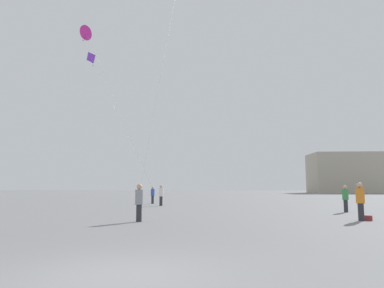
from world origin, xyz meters
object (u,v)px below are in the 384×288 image
object	(u,v)px
person_in_orange	(360,200)
handbag_beside_flyer	(368,218)
building_left_hall	(351,173)
person_in_blue	(153,194)
kite_violet_delta	(93,61)
person_in_green	(345,197)
kite_magenta_diamond	(87,34)
person_in_grey	(139,201)
person_in_white	(161,194)

from	to	relation	value
person_in_orange	handbag_beside_flyer	size ratio (longest dim) A/B	5.43
building_left_hall	handbag_beside_flyer	distance (m)	79.94
person_in_blue	kite_violet_delta	bearing A→B (deg)	-134.05
person_in_green	kite_magenta_diamond	bearing A→B (deg)	-165.40
building_left_hall	handbag_beside_flyer	size ratio (longest dim) A/B	61.87
person_in_orange	person_in_grey	xyz separation A→B (m)	(-10.00, -1.19, -0.04)
person_in_blue	kite_magenta_diamond	size ratio (longest dim) A/B	0.11
person_in_grey	kite_violet_delta	bearing A→B (deg)	97.65
person_in_white	person_in_blue	bearing A→B (deg)	-139.97
handbag_beside_flyer	person_in_orange	bearing A→B (deg)	-164.05
person_in_grey	handbag_beside_flyer	size ratio (longest dim) A/B	5.21
person_in_green	handbag_beside_flyer	xyz separation A→B (m)	(-0.91, -5.51, -0.78)
person_in_white	kite_violet_delta	size ratio (longest dim) A/B	0.12
person_in_blue	kite_magenta_diamond	xyz separation A→B (m)	(-5.60, -2.96, 14.29)
kite_violet_delta	person_in_grey	bearing A→B (deg)	-63.13
kite_magenta_diamond	kite_violet_delta	distance (m)	4.23
person_in_grey	kite_magenta_diamond	size ratio (longest dim) A/B	0.11
person_in_blue	kite_violet_delta	world-z (taller)	kite_violet_delta
person_in_blue	person_in_grey	bearing A→B (deg)	-26.23
person_in_orange	person_in_white	world-z (taller)	person_in_orange
person_in_white	handbag_beside_flyer	size ratio (longest dim) A/B	5.25
kite_violet_delta	handbag_beside_flyer	distance (m)	28.95
person_in_green	person_in_grey	bearing A→B (deg)	-114.72
kite_violet_delta	handbag_beside_flyer	size ratio (longest dim) A/B	42.29
person_in_orange	kite_violet_delta	distance (m)	28.38
person_in_green	handbag_beside_flyer	size ratio (longest dim) A/B	5.12
person_in_blue	person_in_white	bearing A→B (deg)	-13.81
person_in_blue	person_in_white	distance (m)	3.77
building_left_hall	kite_violet_delta	bearing A→B (deg)	-127.86
person_in_blue	handbag_beside_flyer	size ratio (longest dim) A/B	4.91
handbag_beside_flyer	kite_magenta_diamond	bearing A→B (deg)	146.12
person_in_green	kite_violet_delta	xyz separation A→B (m)	(-20.24, 10.91, 13.20)
person_in_blue	handbag_beside_flyer	bearing A→B (deg)	5.12
person_in_orange	building_left_hall	world-z (taller)	building_left_hall
person_in_blue	person_in_white	size ratio (longest dim) A/B	0.94
person_in_grey	handbag_beside_flyer	world-z (taller)	person_in_grey
person_in_green	person_in_white	distance (m)	13.96
kite_violet_delta	person_in_white	bearing A→B (deg)	-30.34
person_in_grey	kite_violet_delta	xyz separation A→B (m)	(-8.97, 17.70, 13.18)
handbag_beside_flyer	person_in_white	bearing A→B (deg)	134.19
kite_violet_delta	building_left_hall	bearing A→B (deg)	52.14
person_in_grey	person_in_green	xyz separation A→B (m)	(11.27, 6.80, -0.02)
person_in_green	building_left_hall	world-z (taller)	building_left_hall
person_in_green	kite_magenta_diamond	world-z (taller)	kite_magenta_diamond
person_in_blue	building_left_hall	size ratio (longest dim) A/B	0.08
person_in_grey	building_left_hall	bearing A→B (deg)	45.11
person_in_grey	person_in_blue	size ratio (longest dim) A/B	1.06
person_in_green	handbag_beside_flyer	bearing A→B (deg)	-65.24
person_in_orange	person_in_white	size ratio (longest dim) A/B	1.03
person_in_blue	person_in_white	world-z (taller)	person_in_white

